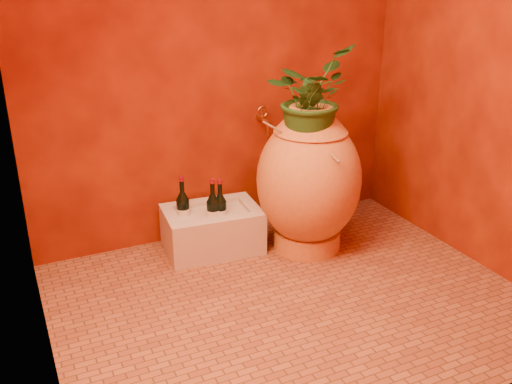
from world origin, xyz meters
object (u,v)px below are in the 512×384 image
wine_bottle_b (213,212)px  wall_tap (264,119)px  wine_bottle_a (183,211)px  stone_basin (212,230)px  amphora (309,180)px  wine_bottle_c (220,211)px

wine_bottle_b → wall_tap: (0.44, 0.19, 0.50)m
wine_bottle_a → wall_tap: (0.61, 0.10, 0.50)m
stone_basin → wine_bottle_a: bearing=161.8°
amphora → wine_bottle_a: (-0.73, 0.29, -0.19)m
amphora → wine_bottle_b: 0.63m
wine_bottle_a → wine_bottle_c: size_ratio=1.06×
wine_bottle_b → amphora: bearing=-19.1°
stone_basin → wine_bottle_c: size_ratio=1.89×
wine_bottle_a → wine_bottle_b: (0.17, -0.09, -0.00)m
wall_tap → wine_bottle_c: bearing=-153.6°
amphora → wine_bottle_a: amphora is taller
stone_basin → amphora: bearing=-22.5°
amphora → wine_bottle_c: 0.59m
wine_bottle_a → wall_tap: bearing=9.4°
wine_bottle_c → wall_tap: wall_tap is taller
wine_bottle_a → wall_tap: size_ratio=1.93×
amphora → stone_basin: 0.70m
amphora → wine_bottle_a: bearing=158.5°
stone_basin → wall_tap: (0.44, 0.16, 0.64)m
wine_bottle_b → wall_tap: bearing=23.6°
wine_bottle_b → wine_bottle_c: wine_bottle_b is taller
wine_bottle_b → wall_tap: size_ratio=1.88×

